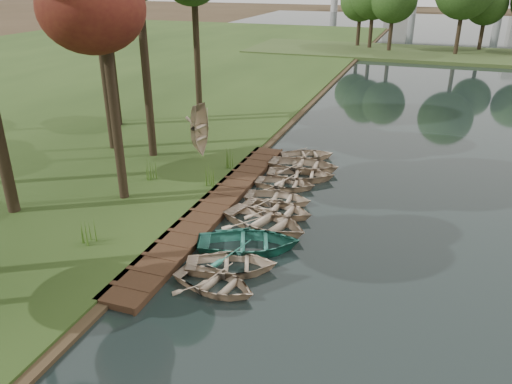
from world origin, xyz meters
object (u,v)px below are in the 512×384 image
(boardwalk, at_px, (215,205))
(stored_rowboat, at_px, (201,151))
(rowboat_2, at_px, (249,241))
(rowboat_1, at_px, (232,263))
(rowboat_0, at_px, (215,281))

(boardwalk, bearing_deg, stored_rowboat, 120.69)
(rowboat_2, bearing_deg, stored_rowboat, 15.43)
(boardwalk, distance_m, rowboat_1, 5.36)
(rowboat_0, distance_m, stored_rowboat, 12.63)
(rowboat_0, relative_size, rowboat_2, 0.76)
(boardwalk, xyz_separation_m, rowboat_2, (2.76, -3.05, 0.31))
(boardwalk, relative_size, rowboat_1, 4.89)
(stored_rowboat, bearing_deg, rowboat_1, -141.97)
(boardwalk, height_order, rowboat_2, rowboat_2)
(rowboat_1, distance_m, stored_rowboat, 11.63)
(boardwalk, height_order, rowboat_1, rowboat_1)
(boardwalk, bearing_deg, rowboat_2, -47.94)
(boardwalk, distance_m, rowboat_2, 4.13)
(stored_rowboat, bearing_deg, rowboat_0, -145.27)
(rowboat_1, height_order, rowboat_2, rowboat_2)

